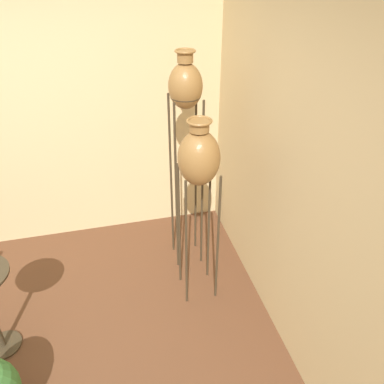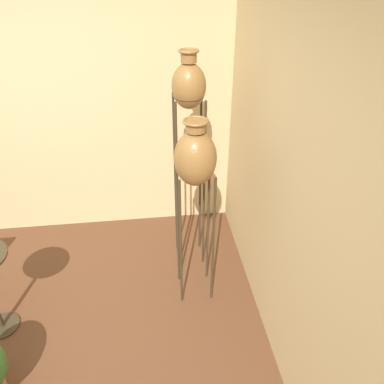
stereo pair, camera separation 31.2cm
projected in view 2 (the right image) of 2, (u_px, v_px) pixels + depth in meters
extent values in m
plane|color=brown|center=(27.00, 376.00, 2.69)|extent=(14.00, 14.00, 0.00)
cube|color=#D1B784|center=(41.00, 108.00, 3.52)|extent=(7.64, 0.06, 2.70)
cube|color=#D1B784|center=(303.00, 204.00, 2.16)|extent=(0.06, 7.64, 2.70)
cylinder|color=#382D1E|center=(178.00, 193.00, 3.24)|extent=(0.02, 0.02, 1.63)
cylinder|color=#382D1E|center=(204.00, 192.00, 3.27)|extent=(0.02, 0.02, 1.63)
cylinder|color=#382D1E|center=(175.00, 180.00, 3.44)|extent=(0.02, 0.02, 1.63)
cylinder|color=#382D1E|center=(200.00, 178.00, 3.46)|extent=(0.02, 0.02, 1.63)
torus|color=#382D1E|center=(189.00, 96.00, 2.91)|extent=(0.24, 0.24, 0.02)
ellipsoid|color=olive|center=(189.00, 86.00, 2.87)|extent=(0.27, 0.27, 0.35)
cylinder|color=olive|center=(189.00, 57.00, 2.75)|extent=(0.12, 0.12, 0.08)
torus|color=olive|center=(189.00, 51.00, 2.73)|extent=(0.16, 0.16, 0.02)
cylinder|color=#382D1E|center=(181.00, 247.00, 2.96)|extent=(0.02, 0.02, 1.23)
cylinder|color=#382D1E|center=(213.00, 244.00, 2.99)|extent=(0.02, 0.02, 1.23)
cylinder|color=#382D1E|center=(178.00, 227.00, 3.18)|extent=(0.02, 0.02, 1.23)
cylinder|color=#382D1E|center=(208.00, 224.00, 3.21)|extent=(0.02, 0.02, 1.23)
torus|color=#382D1E|center=(195.00, 170.00, 2.76)|extent=(0.27, 0.27, 0.02)
ellipsoid|color=olive|center=(195.00, 158.00, 2.70)|extent=(0.31, 0.31, 0.43)
cylinder|color=olive|center=(196.00, 126.00, 2.57)|extent=(0.14, 0.14, 0.07)
torus|color=olive|center=(196.00, 121.00, 2.55)|extent=(0.18, 0.18, 0.02)
cylinder|color=#382D1E|center=(3.00, 326.00, 3.05)|extent=(0.26, 0.26, 0.01)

